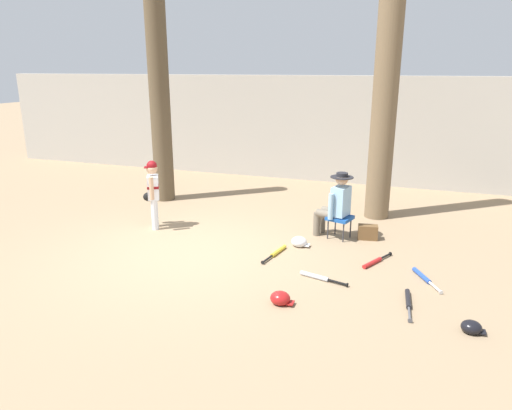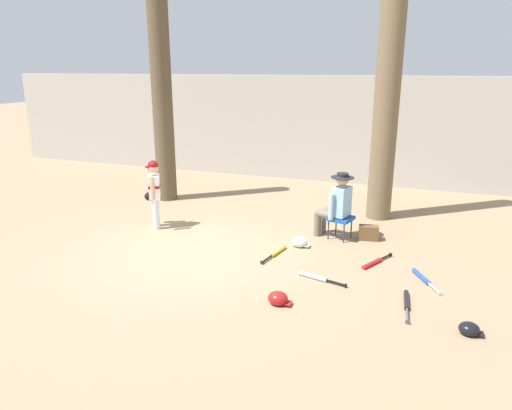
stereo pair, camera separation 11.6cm
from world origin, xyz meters
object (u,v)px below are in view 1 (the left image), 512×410
Objects in this scene: tree_near_player at (160,107)px; bat_black_composite at (408,301)px; young_ballplayer at (153,190)px; batting_helmet_black at (472,327)px; batting_helmet_red at (280,298)px; batting_helmet_white at (299,242)px; seated_spectator at (335,203)px; tree_behind_spectator at (386,89)px; bat_yellow_trainer at (277,252)px; folding_stool at (340,219)px; bat_red_barrel at (374,262)px; handbag_beside_stool at (368,232)px; bat_aluminum_silver at (318,277)px; bat_blue_youth at (424,277)px.

tree_near_player reaches higher than bat_black_composite.
bat_black_composite is (4.69, -1.54, -0.71)m from young_ballplayer.
batting_helmet_red reaches higher than batting_helmet_black.
batting_helmet_white is at bearing 97.44° from batting_helmet_red.
tree_behind_spectator is at bearing 67.78° from seated_spectator.
tree_near_player is 6.08× the size of bat_yellow_trainer.
folding_stool is 2.72m from batting_helmet_red.
batting_helmet_white is (-1.30, 0.34, 0.05)m from bat_red_barrel.
bat_black_composite is at bearing -71.02° from handbag_beside_stool.
bat_aluminum_silver is 2.33× the size of batting_helmet_red.
folding_stool is at bearing 9.88° from young_ballplayer.
batting_helmet_red reaches higher than bat_black_composite.
handbag_beside_stool is 1.30m from batting_helmet_white.
tree_near_player reaches higher than young_ballplayer.
tree_near_player is 6.54× the size of bat_aluminum_silver.
bat_red_barrel is (0.72, 0.84, 0.00)m from bat_aluminum_silver.
tree_near_player is 5.28m from handbag_beside_stool.
bat_red_barrel is 2.08m from batting_helmet_black.
young_ballplayer is 1.66× the size of bat_yellow_trainer.
young_ballplayer is 2.92m from batting_helmet_white.
tree_behind_spectator is 20.61× the size of batting_helmet_black.
tree_behind_spectator is 7.95× the size of bat_blue_youth.
folding_stool is 2.51m from bat_black_composite.
handbag_beside_stool is 0.48× the size of bat_red_barrel.
batting_helmet_white is (-0.58, 1.18, 0.05)m from bat_aluminum_silver.
bat_aluminum_silver is 2.14m from batting_helmet_black.
seated_spectator reaches higher than folding_stool.
bat_black_composite is (1.27, -2.14, -0.33)m from folding_stool.
tree_near_player is 15.24× the size of batting_helmet_red.
seated_spectator is 1.48m from bat_yellow_trainer.
batting_helmet_red reaches higher than bat_blue_youth.
tree_near_player reaches higher than bat_blue_youth.
bat_yellow_trainer is at bearing -117.36° from tree_behind_spectator.
folding_stool is at bearing 126.64° from bat_red_barrel.
young_ballplayer is at bearing 174.86° from bat_red_barrel.
bat_yellow_trainer is (-2.29, 0.21, 0.00)m from bat_blue_youth.
batting_helmet_white is at bearing -27.10° from tree_near_player.
bat_red_barrel is 1.29m from bat_black_composite.
bat_aluminum_silver is (0.00, -1.81, -0.33)m from folding_stool.
batting_helmet_black is (5.40, -2.03, -0.68)m from young_ballplayer.
batting_helmet_black is 0.88× the size of batting_helmet_red.
tree_near_player reaches higher than seated_spectator.
young_ballplayer reaches higher than batting_helmet_black.
bat_red_barrel is 0.88× the size of bat_black_composite.
bat_aluminum_silver is (0.10, -1.83, -0.61)m from seated_spectator.
bat_red_barrel is (4.98, -2.23, -2.08)m from tree_near_player.
bat_yellow_trainer is (-0.84, -1.09, -0.33)m from folding_stool.
tree_near_player reaches higher than bat_yellow_trainer.
batting_helmet_white is at bearing 140.61° from bat_black_composite.
batting_helmet_black reaches higher than bat_aluminum_silver.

